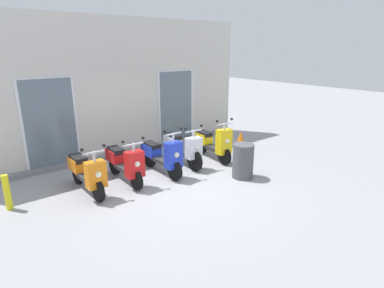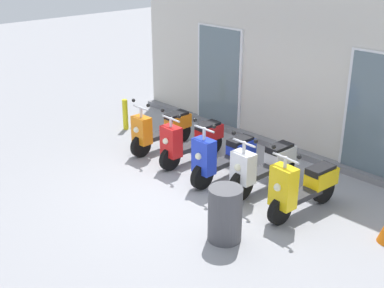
# 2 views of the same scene
# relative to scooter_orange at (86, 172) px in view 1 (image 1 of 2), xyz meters

# --- Properties ---
(ground_plane) EXTENTS (40.00, 40.00, 0.00)m
(ground_plane) POSITION_rel_scooter_orange_xyz_m (1.77, -0.87, -0.45)
(ground_plane) COLOR #939399
(storefront_facade) EXTENTS (8.49, 0.50, 3.77)m
(storefront_facade) POSITION_rel_scooter_orange_xyz_m (1.77, 1.99, 1.37)
(storefront_facade) COLOR beige
(storefront_facade) RESTS_ON ground_plane
(scooter_orange) EXTENTS (0.51, 1.56, 1.15)m
(scooter_orange) POSITION_rel_scooter_orange_xyz_m (0.00, 0.00, 0.00)
(scooter_orange) COLOR black
(scooter_orange) RESTS_ON ground_plane
(scooter_red) EXTENTS (0.54, 1.57, 1.15)m
(scooter_red) POSITION_rel_scooter_orange_xyz_m (0.88, 0.00, 0.01)
(scooter_red) COLOR black
(scooter_red) RESTS_ON ground_plane
(scooter_blue) EXTENTS (0.52, 1.58, 1.23)m
(scooter_blue) POSITION_rel_scooter_orange_xyz_m (1.82, -0.11, 0.01)
(scooter_blue) COLOR black
(scooter_blue) RESTS_ON ground_plane
(scooter_white) EXTENTS (0.55, 1.62, 1.15)m
(scooter_white) POSITION_rel_scooter_orange_xyz_m (2.58, 0.07, 0.01)
(scooter_white) COLOR black
(scooter_white) RESTS_ON ground_plane
(scooter_yellow) EXTENTS (0.55, 1.51, 1.22)m
(scooter_yellow) POSITION_rel_scooter_orange_xyz_m (3.50, -0.12, 0.02)
(scooter_yellow) COLOR black
(scooter_yellow) RESTS_ON ground_plane
(traffic_cone) EXTENTS (0.32, 0.32, 0.52)m
(traffic_cone) POSITION_rel_scooter_orange_xyz_m (4.85, 0.12, -0.19)
(traffic_cone) COLOR orange
(traffic_cone) RESTS_ON ground_plane
(trash_bin) EXTENTS (0.49, 0.49, 0.82)m
(trash_bin) POSITION_rel_scooter_orange_xyz_m (3.17, -1.52, -0.04)
(trash_bin) COLOR #4C4C51
(trash_bin) RESTS_ON ground_plane
(curb_bollard) EXTENTS (0.12, 0.12, 0.70)m
(curb_bollard) POSITION_rel_scooter_orange_xyz_m (-1.47, 0.18, -0.10)
(curb_bollard) COLOR yellow
(curb_bollard) RESTS_ON ground_plane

